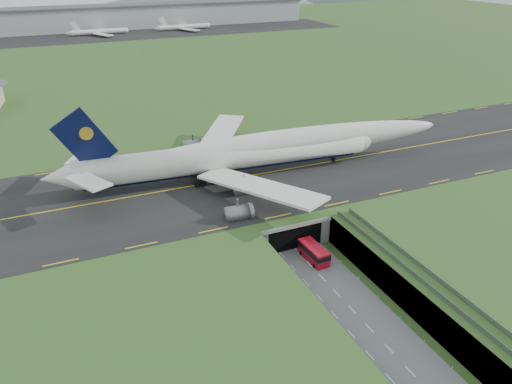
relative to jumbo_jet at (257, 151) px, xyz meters
name	(u,v)px	position (x,y,z in m)	size (l,w,h in m)	color
ground	(314,270)	(-2.95, -34.39, -11.62)	(900.00, 900.00, 0.00)	#385421
airfield_deck	(315,257)	(-2.95, -34.39, -8.62)	(800.00, 800.00, 6.00)	gray
trench_road	(335,292)	(-2.95, -41.89, -11.52)	(12.00, 75.00, 0.20)	slate
taxiway	(248,176)	(-2.95, -1.39, -5.53)	(800.00, 44.00, 0.18)	black
tunnel_portal	(277,216)	(-2.95, -17.67, -8.28)	(17.00, 22.30, 6.00)	gray
guideway	(433,290)	(8.05, -53.50, -6.30)	(3.00, 53.00, 7.05)	#A8A8A3
jumbo_jet	(257,151)	(0.00, 0.00, 0.00)	(99.27, 62.85, 20.85)	white
shuttle_tram	(314,253)	(-1.43, -31.31, -9.90)	(3.26, 7.81, 3.13)	red
cargo_terminal	(95,18)	(-3.12, 265.03, 2.34)	(320.00, 67.00, 15.60)	#B2B2B2
distant_hills	(149,19)	(61.43, 395.61, -15.62)	(700.00, 91.00, 60.00)	slate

